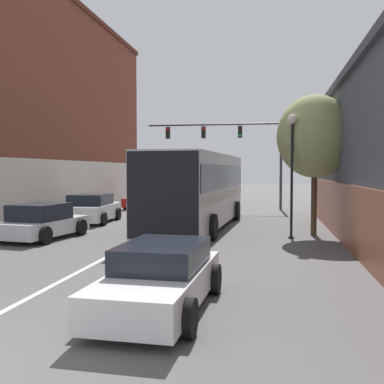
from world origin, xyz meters
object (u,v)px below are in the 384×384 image
bus (198,187)px  street_lamp (292,156)px  street_tree_near (315,137)px  hatchback_foreground (161,277)px  traffic_signal_gantry (234,142)px  parked_car_left_near (145,199)px  parked_car_left_mid (92,209)px  parked_car_left_far (42,222)px

bus → street_lamp: (4.09, -2.62, 1.29)m
street_lamp → street_tree_near: (0.94, 1.15, 0.82)m
hatchback_foreground → street_lamp: 10.17m
hatchback_foreground → traffic_signal_gantry: traffic_signal_gantry is taller
hatchback_foreground → street_lamp: street_lamp is taller
street_tree_near → parked_car_left_near: bearing=132.3°
parked_car_left_mid → parked_car_left_far: parked_car_left_mid is taller
bus → traffic_signal_gantry: size_ratio=1.23×
bus → parked_car_left_near: size_ratio=2.48×
bus → traffic_signal_gantry: traffic_signal_gantry is taller
parked_car_left_mid → street_lamp: size_ratio=0.89×
bus → parked_car_left_far: (-5.36, -4.36, -1.24)m
hatchback_foreground → street_lamp: (2.82, 9.42, 2.58)m
parked_car_left_mid → traffic_signal_gantry: traffic_signal_gantry is taller
parked_car_left_mid → street_lamp: street_lamp is taller
traffic_signal_gantry → street_tree_near: 12.75m
traffic_signal_gantry → street_lamp: size_ratio=1.93×
parked_car_left_far → street_tree_near: size_ratio=0.71×
hatchback_foreground → street_lamp: size_ratio=0.88×
parked_car_left_far → traffic_signal_gantry: size_ratio=0.44×
parked_car_left_mid → parked_car_left_far: size_ratio=1.04×
parked_car_left_near → street_tree_near: bearing=-132.3°
bus → traffic_signal_gantry: (0.73, 10.52, 2.69)m
parked_car_left_near → street_lamp: bearing=-137.6°
hatchback_foreground → parked_car_left_near: 23.04m
parked_car_left_near → street_tree_near: (10.44, -11.49, 3.34)m
street_tree_near → parked_car_left_mid: bearing=166.6°
bus → street_tree_near: (5.03, -1.47, 2.11)m
parked_car_left_mid → traffic_signal_gantry: 12.03m
hatchback_foreground → street_lamp: bearing=-14.7°
bus → parked_car_left_far: 7.02m
parked_car_left_far → traffic_signal_gantry: bearing=-15.2°
bus → parked_car_left_near: (-5.41, 10.01, -1.23)m
hatchback_foreground → parked_car_left_far: 10.15m
bus → hatchback_foreground: bearing=-171.0°
parked_car_left_mid → parked_car_left_far: bearing=178.6°
traffic_signal_gantry → street_lamp: (3.36, -13.13, -1.40)m
traffic_signal_gantry → street_lamp: traffic_signal_gantry is taller
hatchback_foreground → parked_car_left_far: size_ratio=1.04×
parked_car_left_mid → street_tree_near: street_tree_near is taller
street_lamp → street_tree_near: bearing=50.6°
bus → street_lamp: bearing=-119.7°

